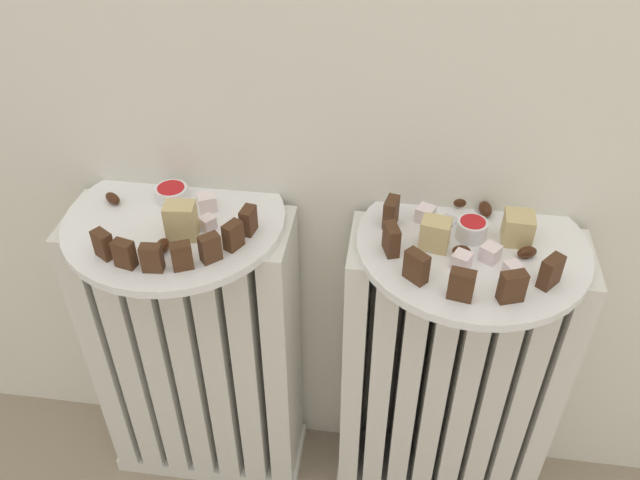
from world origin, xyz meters
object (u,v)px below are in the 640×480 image
Objects in this scene: jam_bowl_left at (172,193)px; jam_bowl_right at (472,228)px; radiator_left at (199,357)px; radiator_right at (446,383)px; plate_left at (175,220)px; plate_right at (472,245)px; fork at (442,230)px.

jam_bowl_left is 1.16× the size of jam_bowl_right.
radiator_left is 0.41m from radiator_right.
plate_left is 7.60× the size of jam_bowl_right.
radiator_right is 0.53m from jam_bowl_left.
plate_right is 0.43m from jam_bowl_left.
jam_bowl_right is at bearing -4.18° from jam_bowl_left.
jam_bowl_right is at bearing 108.97° from plate_right.
plate_left is 0.05m from jam_bowl_left.
plate_left is at bearing 180.00° from radiator_right.
radiator_right is 0.50m from plate_left.
radiator_left is 6.29× the size of fork.
plate_right reaches higher than radiator_right.
jam_bowl_right is (0.42, -0.03, 0.00)m from jam_bowl_left.
radiator_left and radiator_right have the same top height.
jam_bowl_left is at bearing 111.22° from radiator_left.
jam_bowl_right is 0.46× the size of fork.
plate_left reaches higher than radiator_left.
plate_left is at bearing -177.34° from fork.
radiator_right is 0.29m from plate_right.
plate_left is 0.41m from plate_right.
jam_bowl_left is 0.53× the size of fork.
plate_right is (0.41, 0.00, 0.00)m from plate_left.
plate_left is 3.51× the size of fork.
radiator_right is 13.60× the size of jam_bowl_right.
plate_right is 0.02m from jam_bowl_right.
jam_bowl_right is (0.41, 0.01, 0.02)m from plate_left.
plate_right is 7.60× the size of jam_bowl_right.
jam_bowl_left is 0.39m from fork.
jam_bowl_right is (0.41, 0.01, 0.31)m from radiator_left.
plate_right is at bearing -0.00° from radiator_left.
fork is at bearing 156.68° from radiator_right.
radiator_right is (0.41, -0.00, -0.00)m from radiator_left.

